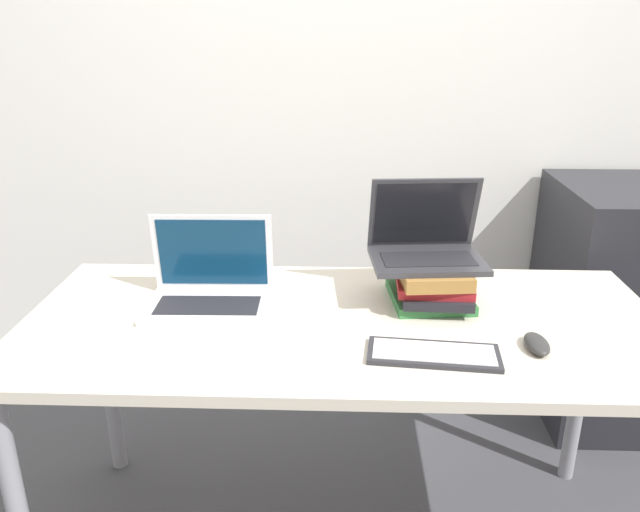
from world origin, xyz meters
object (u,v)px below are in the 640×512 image
(mouse, at_px, (537,344))
(wireless_keyboard, at_px, (434,354))
(laptop_on_books, at_px, (426,244))
(book_stack, at_px, (432,283))
(mini_fridge, at_px, (615,304))
(laptop_left, at_px, (210,288))

(mouse, bearing_deg, wireless_keyboard, -169.96)
(mouse, bearing_deg, laptop_on_books, 129.18)
(laptop_on_books, height_order, wireless_keyboard, laptop_on_books)
(book_stack, height_order, laptop_on_books, laptop_on_books)
(mouse, distance_m, mini_fridge, 1.11)
(laptop_on_books, height_order, mini_fridge, laptop_on_books)
(laptop_left, height_order, book_stack, laptop_left)
(laptop_on_books, distance_m, wireless_keyboard, 0.37)
(book_stack, xyz_separation_m, mini_fridge, (0.81, 0.62, -0.34))
(laptop_left, distance_m, wireless_keyboard, 0.65)
(wireless_keyboard, bearing_deg, laptop_left, 154.97)
(laptop_on_books, xyz_separation_m, wireless_keyboard, (-0.01, -0.34, -0.16))
(mini_fridge, bearing_deg, book_stack, -142.59)
(laptop_on_books, bearing_deg, laptop_left, -173.79)
(laptop_on_books, bearing_deg, mouse, -50.82)
(laptop_on_books, height_order, mouse, laptop_on_books)
(laptop_left, bearing_deg, mini_fridge, 24.66)
(book_stack, relative_size, mouse, 2.47)
(laptop_on_books, bearing_deg, mini_fridge, 35.44)
(laptop_on_books, xyz_separation_m, mini_fridge, (0.83, 0.59, -0.45))
(laptop_left, height_order, laptop_on_books, laptop_on_books)
(wireless_keyboard, xyz_separation_m, mini_fridge, (0.85, 0.93, -0.29))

